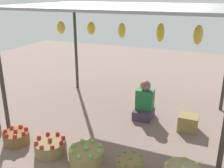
# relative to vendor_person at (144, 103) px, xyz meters

# --- Properties ---
(ground_plane) EXTENTS (14.00, 14.00, 0.00)m
(ground_plane) POSITION_rel_vendor_person_xyz_m (-0.34, -0.27, -0.30)
(ground_plane) COLOR #7D685F
(market_stall_structure) EXTENTS (3.83, 2.78, 2.19)m
(market_stall_structure) POSITION_rel_vendor_person_xyz_m (-0.33, -0.28, 1.76)
(market_stall_structure) COLOR #38332D
(market_stall_structure) RESTS_ON ground
(vendor_person) EXTENTS (0.36, 0.44, 0.78)m
(vendor_person) POSITION_rel_vendor_person_xyz_m (0.00, 0.00, 0.00)
(vendor_person) COLOR #40334B
(vendor_person) RESTS_ON ground
(basket_red_tomatoes) EXTENTS (0.42, 0.42, 0.27)m
(basket_red_tomatoes) POSITION_rel_vendor_person_xyz_m (-1.69, -1.77, -0.19)
(basket_red_tomatoes) COLOR brown
(basket_red_tomatoes) RESTS_ON ground
(basket_red_apples) EXTENTS (0.50, 0.50, 0.27)m
(basket_red_apples) POSITION_rel_vendor_person_xyz_m (-1.00, -1.78, -0.19)
(basket_red_apples) COLOR olive
(basket_red_apples) RESTS_ON ground
(basket_green_apples) EXTENTS (0.51, 0.51, 0.28)m
(basket_green_apples) POSITION_rel_vendor_person_xyz_m (-0.37, -1.78, -0.18)
(basket_green_apples) COLOR #94844D
(basket_green_apples) RESTS_ON ground
(basket_green_chilies) EXTENTS (0.38, 0.38, 0.31)m
(basket_green_chilies) POSITION_rel_vendor_person_xyz_m (0.33, -1.82, -0.16)
(basket_green_chilies) COLOR olive
(basket_green_chilies) RESTS_ON ground
(wooden_crate_near_vendor) EXTENTS (0.34, 0.31, 0.29)m
(wooden_crate_near_vendor) POSITION_rel_vendor_person_xyz_m (0.89, -0.20, -0.15)
(wooden_crate_near_vendor) COLOR olive
(wooden_crate_near_vendor) RESTS_ON ground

